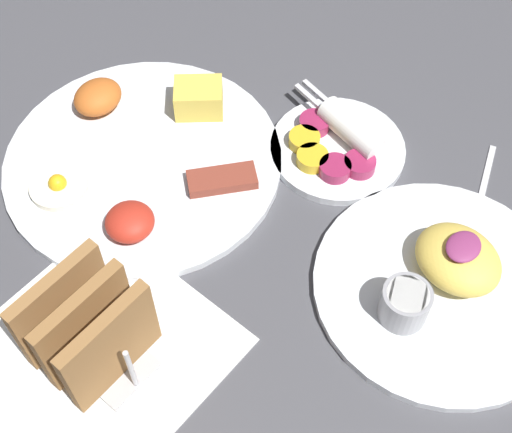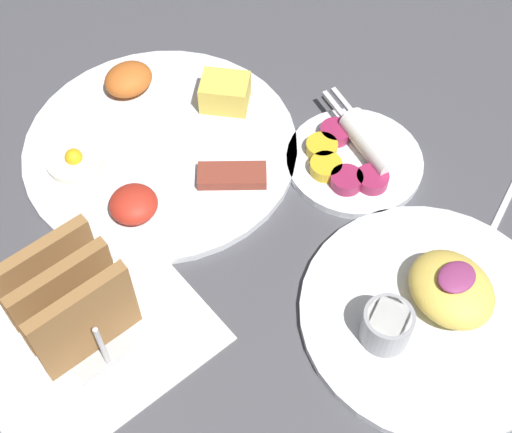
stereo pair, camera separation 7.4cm
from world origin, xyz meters
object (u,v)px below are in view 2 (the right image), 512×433
(plate_breakfast, at_px, (160,142))
(plate_foreground, at_px, (431,309))
(toast_rack, at_px, (68,301))
(plate_condiments, at_px, (355,157))

(plate_breakfast, xyz_separation_m, plate_foreground, (0.08, -0.35, 0.00))
(plate_breakfast, xyz_separation_m, toast_rack, (-0.20, -0.14, 0.04))
(plate_condiments, height_order, toast_rack, toast_rack)
(toast_rack, bearing_deg, plate_foreground, -38.14)
(plate_breakfast, height_order, plate_condiments, plate_breakfast)
(plate_breakfast, relative_size, plate_condiments, 1.90)
(plate_breakfast, xyz_separation_m, plate_condiments, (0.16, -0.16, 0.00))
(plate_condiments, relative_size, toast_rack, 1.43)
(plate_foreground, xyz_separation_m, toast_rack, (-0.27, 0.21, 0.04))
(plate_breakfast, bearing_deg, plate_foreground, -77.76)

